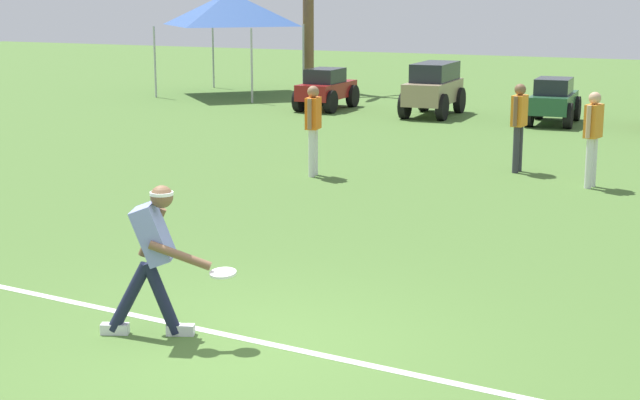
{
  "coord_description": "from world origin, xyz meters",
  "views": [
    {
      "loc": [
        4.21,
        -7.22,
        3.16
      ],
      "look_at": [
        -0.3,
        2.27,
        0.9
      ],
      "focal_mm": 55.0,
      "sensor_mm": 36.0,
      "label": 1
    }
  ],
  "objects": [
    {
      "name": "ground_plane",
      "position": [
        0.0,
        0.0,
        0.0
      ],
      "size": [
        80.0,
        80.0,
        0.0
      ],
      "primitive_type": "plane",
      "color": "#496D30"
    },
    {
      "name": "field_line_paint",
      "position": [
        0.0,
        0.22,
        0.0
      ],
      "size": [
        25.15,
        2.25,
        0.01
      ],
      "primitive_type": "cube",
      "rotation": [
        0.0,
        0.0,
        -0.09
      ],
      "color": "white",
      "rests_on": "ground_plane"
    },
    {
      "name": "frisbee_thrower",
      "position": [
        -0.91,
        -0.02,
        0.8
      ],
      "size": [
        1.11,
        0.51,
        1.43
      ],
      "color": "#191E38",
      "rests_on": "ground_plane"
    },
    {
      "name": "frisbee_in_flight",
      "position": [
        -0.21,
        0.05,
        0.67
      ],
      "size": [
        0.26,
        0.26,
        0.05
      ],
      "color": "white"
    },
    {
      "name": "teammate_near_sideline",
      "position": [
        -3.05,
        7.8,
        0.94
      ],
      "size": [
        0.25,
        0.5,
        1.56
      ],
      "color": "silver",
      "rests_on": "ground_plane"
    },
    {
      "name": "teammate_midfield",
      "position": [
        1.47,
        8.82,
        0.94
      ],
      "size": [
        0.27,
        0.5,
        1.56
      ],
      "color": "silver",
      "rests_on": "ground_plane"
    },
    {
      "name": "teammate_deep",
      "position": [
        0.05,
        9.67,
        0.94
      ],
      "size": [
        0.23,
        0.5,
        1.56
      ],
      "color": "#33333D",
      "rests_on": "ground_plane"
    },
    {
      "name": "parked_car_slot_a",
      "position": [
        -6.93,
        16.62,
        0.56
      ],
      "size": [
        1.14,
        2.23,
        1.1
      ],
      "color": "maroon",
      "rests_on": "ground_plane"
    },
    {
      "name": "parked_car_slot_b",
      "position": [
        -3.89,
        16.6,
        0.72
      ],
      "size": [
        1.25,
        2.44,
        1.34
      ],
      "color": "#998466",
      "rests_on": "ground_plane"
    },
    {
      "name": "parked_car_slot_c",
      "position": [
        -0.78,
        16.33,
        0.56
      ],
      "size": [
        1.24,
        2.26,
        1.1
      ],
      "color": "#235133",
      "rests_on": "ground_plane"
    },
    {
      "name": "event_tent",
      "position": [
        -11.15,
        18.78,
        2.59
      ],
      "size": [
        3.46,
        3.46,
        3.1
      ],
      "color": "#B2B5BA",
      "rests_on": "ground_plane"
    }
  ]
}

